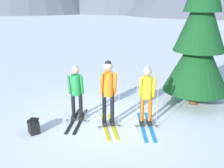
% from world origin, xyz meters
% --- Properties ---
extents(ground_plane, '(400.00, 400.00, 0.00)m').
position_xyz_m(ground_plane, '(0.00, 0.00, 0.00)').
color(ground_plane, white).
extents(skier_in_green, '(0.61, 1.66, 1.65)m').
position_xyz_m(skier_in_green, '(-0.86, -0.11, 0.89)').
color(skier_in_green, black).
rests_on(skier_in_green, ground).
extents(skier_in_orange, '(0.76, 1.59, 1.86)m').
position_xyz_m(skier_in_orange, '(0.09, -0.32, 1.07)').
color(skier_in_orange, yellow).
rests_on(skier_in_orange, ground).
extents(skier_in_yellow, '(0.61, 1.82, 1.71)m').
position_xyz_m(skier_in_yellow, '(1.12, -0.14, 0.96)').
color(skier_in_yellow, '#1E84D1').
rests_on(skier_in_yellow, ground).
extents(pine_tree_near, '(2.11, 2.11, 5.10)m').
position_xyz_m(pine_tree_near, '(2.68, 1.69, 2.33)').
color(pine_tree_near, '#51381E').
rests_on(pine_tree_near, ground).
extents(backpack_on_snow_front, '(0.39, 0.40, 0.38)m').
position_xyz_m(backpack_on_snow_front, '(-1.78, -1.05, 0.19)').
color(backpack_on_snow_front, black).
rests_on(backpack_on_snow_front, ground).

